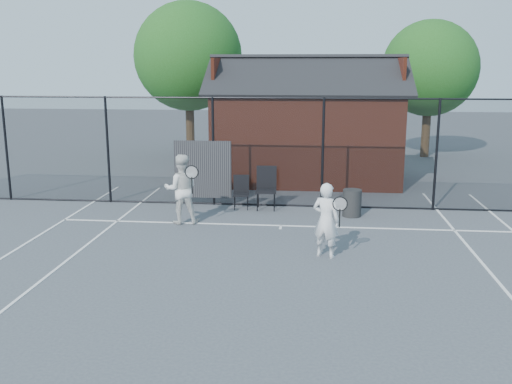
# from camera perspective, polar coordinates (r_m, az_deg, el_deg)

# --- Properties ---
(ground) EXTENTS (80.00, 80.00, 0.00)m
(ground) POSITION_cam_1_polar(r_m,az_deg,el_deg) (11.07, 1.60, -7.62)
(ground) COLOR #41454A
(ground) RESTS_ON ground
(court_lines) EXTENTS (11.02, 18.00, 0.01)m
(court_lines) POSITION_cam_1_polar(r_m,az_deg,el_deg) (9.84, 1.03, -10.22)
(court_lines) COLOR silver
(court_lines) RESTS_ON ground
(fence) EXTENTS (22.04, 3.00, 3.00)m
(fence) POSITION_cam_1_polar(r_m,az_deg,el_deg) (15.58, 1.87, 3.77)
(fence) COLOR black
(fence) RESTS_ON ground
(clubhouse) EXTENTS (6.50, 4.36, 4.19)m
(clubhouse) POSITION_cam_1_polar(r_m,az_deg,el_deg) (19.49, 5.07, 5.95)
(clubhouse) COLOR maroon
(clubhouse) RESTS_ON ground
(tree_left) EXTENTS (4.48, 4.48, 6.44)m
(tree_left) POSITION_cam_1_polar(r_m,az_deg,el_deg) (24.44, -6.78, 13.29)
(tree_left) COLOR #332414
(tree_left) RESTS_ON ground
(tree_right) EXTENTS (3.97, 3.97, 5.70)m
(tree_right) POSITION_cam_1_polar(r_m,az_deg,el_deg) (25.32, 16.99, 11.72)
(tree_right) COLOR #332414
(tree_right) RESTS_ON ground
(player_front) EXTENTS (0.74, 0.60, 1.54)m
(player_front) POSITION_cam_1_polar(r_m,az_deg,el_deg) (11.57, 7.01, -2.81)
(player_front) COLOR white
(player_front) RESTS_ON ground
(player_back) EXTENTS (0.99, 0.83, 1.72)m
(player_back) POSITION_cam_1_polar(r_m,az_deg,el_deg) (14.08, -7.48, 0.30)
(player_back) COLOR silver
(player_back) RESTS_ON ground
(chair_left) EXTENTS (0.46, 0.48, 0.88)m
(chair_left) POSITION_cam_1_polar(r_m,az_deg,el_deg) (15.46, -1.50, -0.09)
(chair_left) COLOR black
(chair_left) RESTS_ON ground
(chair_right) EXTENTS (0.56, 0.59, 1.13)m
(chair_right) POSITION_cam_1_polar(r_m,az_deg,el_deg) (15.36, 1.02, 0.31)
(chair_right) COLOR black
(chair_right) RESTS_ON ground
(waste_bin) EXTENTS (0.55, 0.55, 0.70)m
(waste_bin) POSITION_cam_1_polar(r_m,az_deg,el_deg) (14.91, 9.58, -1.09)
(waste_bin) COLOR black
(waste_bin) RESTS_ON ground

